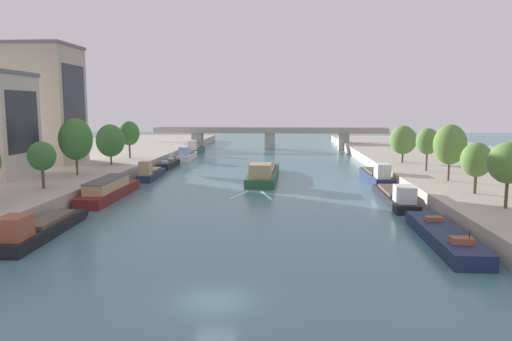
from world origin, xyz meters
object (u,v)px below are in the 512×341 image
(tree_right_by_lamp, at_px, (403,140))
(bridge_far, at_px, (270,135))
(moored_boat_left_lone, at_px, (169,164))
(tree_right_end_of_row, at_px, (450,145))
(tree_left_far, at_px, (42,156))
(tree_left_end_of_row, at_px, (76,139))
(moored_boat_right_second, at_px, (444,236))
(moored_boat_right_far, at_px, (376,175))
(tree_right_nearest, at_px, (476,160))
(moored_boat_right_upstream, at_px, (396,196))
(tree_left_by_lamp, at_px, (129,133))
(tree_right_third, at_px, (427,141))
(barge_midriver, at_px, (263,174))
(moored_boat_left_near, at_px, (187,155))
(moored_boat_left_second, at_px, (39,228))
(tree_right_past_mid, at_px, (509,163))
(moored_boat_left_upstream, at_px, (151,173))
(moored_boat_left_far, at_px, (196,149))
(tree_left_past_mid, at_px, (110,141))
(moored_boat_left_midway, at_px, (109,190))

(tree_right_by_lamp, height_order, bridge_far, tree_right_by_lamp)
(moored_boat_left_lone, xyz_separation_m, tree_right_end_of_row, (44.42, -27.39, 6.17))
(tree_left_far, height_order, tree_left_end_of_row, tree_left_end_of_row)
(moored_boat_right_second, relative_size, moored_boat_right_far, 0.99)
(tree_right_nearest, bearing_deg, moored_boat_right_upstream, 153.10)
(tree_left_by_lamp, distance_m, tree_right_third, 53.93)
(moored_boat_right_upstream, height_order, moored_boat_right_far, moored_boat_right_far)
(barge_midriver, distance_m, moored_boat_left_near, 34.66)
(tree_right_nearest, bearing_deg, tree_left_by_lamp, 145.40)
(moored_boat_right_upstream, xyz_separation_m, bridge_far, (-17.79, 74.52, 3.07))
(tree_left_far, bearing_deg, moored_boat_right_far, 25.50)
(moored_boat_left_second, xyz_separation_m, tree_right_past_mid, (43.31, 6.16, 5.50))
(moored_boat_right_far, bearing_deg, moored_boat_left_upstream, 178.72)
(moored_boat_right_upstream, distance_m, tree_right_past_mid, 15.23)
(tree_right_by_lamp, bearing_deg, bridge_far, 117.57)
(tree_left_end_of_row, height_order, tree_right_third, tree_left_end_of_row)
(moored_boat_right_far, height_order, tree_left_end_of_row, tree_left_end_of_row)
(moored_boat_left_far, bearing_deg, tree_left_by_lamp, -103.01)
(barge_midriver, relative_size, tree_right_past_mid, 3.36)
(moored_boat_left_near, bearing_deg, tree_right_nearest, -49.70)
(moored_boat_right_upstream, bearing_deg, tree_left_past_mid, 154.61)
(moored_boat_left_far, height_order, tree_right_end_of_row, tree_right_end_of_row)
(tree_right_end_of_row, height_order, bridge_far, tree_right_end_of_row)
(moored_boat_right_second, relative_size, tree_right_by_lamp, 2.42)
(moored_boat_right_second, distance_m, tree_left_far, 45.19)
(moored_boat_right_far, bearing_deg, tree_right_third, -10.65)
(moored_boat_right_far, relative_size, tree_right_end_of_row, 2.13)
(moored_boat_left_near, xyz_separation_m, tree_left_end_of_row, (-7.89, -39.32, 6.18))
(moored_boat_left_near, bearing_deg, tree_right_by_lamp, -25.65)
(moored_boat_left_near, bearing_deg, moored_boat_right_upstream, -53.00)
(moored_boat_right_second, bearing_deg, moored_boat_left_far, 114.67)
(tree_right_by_lamp, bearing_deg, moored_boat_left_near, 154.35)
(tree_right_past_mid, bearing_deg, moored_boat_left_lone, 134.41)
(tree_right_by_lamp, bearing_deg, tree_right_end_of_row, -87.38)
(tree_right_nearest, bearing_deg, moored_boat_left_second, -162.04)
(barge_midriver, relative_size, moored_boat_left_midway, 1.31)
(moored_boat_left_upstream, distance_m, tree_right_past_mid, 52.87)
(moored_boat_left_midway, bearing_deg, moored_boat_left_lone, 90.25)
(moored_boat_right_second, height_order, tree_left_far, tree_left_far)
(tree_left_past_mid, distance_m, tree_right_third, 51.47)
(moored_boat_left_lone, height_order, moored_boat_right_upstream, moored_boat_right_upstream)
(moored_boat_left_lone, relative_size, moored_boat_left_far, 0.91)
(tree_right_by_lamp, bearing_deg, moored_boat_left_second, -133.66)
(moored_boat_left_midway, distance_m, moored_boat_right_second, 40.60)
(moored_boat_left_lone, xyz_separation_m, moored_boat_left_far, (-0.10, 28.91, 0.43))
(moored_boat_right_second, bearing_deg, tree_left_by_lamp, 131.67)
(moored_boat_left_far, xyz_separation_m, tree_right_third, (44.53, -46.27, 5.46))
(moored_boat_left_lone, bearing_deg, moored_boat_left_far, 90.20)
(moored_boat_left_second, bearing_deg, tree_right_nearest, 17.96)
(moored_boat_left_upstream, xyz_separation_m, bridge_far, (17.82, 56.64, 2.97))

